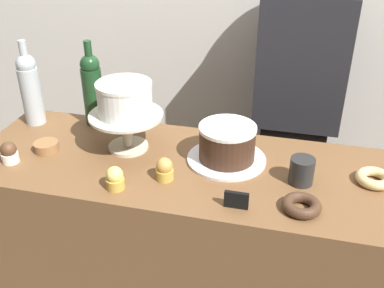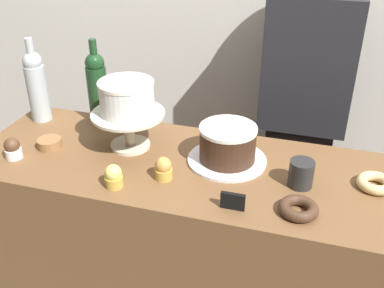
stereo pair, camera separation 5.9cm
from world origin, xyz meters
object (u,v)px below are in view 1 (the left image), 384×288
(cupcake_lemon, at_px, (115,179))
(price_sign_chalkboard, at_px, (236,200))
(wine_bottle_clear, at_px, (30,88))
(donut_chocolate, at_px, (302,205))
(cupcake_caramel, at_px, (165,169))
(barista_figure, at_px, (295,124))
(donut_glazed, at_px, (374,178))
(wine_bottle_green, at_px, (92,88))
(cupcake_chocolate, at_px, (9,153))
(cake_stand_pedestal, at_px, (127,125))
(white_layer_cake, at_px, (125,99))
(coffee_cup_ceramic, at_px, (302,171))
(cookie_stack, at_px, (46,147))
(chocolate_round_cake, at_px, (227,142))

(cupcake_lemon, bearing_deg, price_sign_chalkboard, -0.93)
(wine_bottle_clear, bearing_deg, donut_chocolate, -17.13)
(cupcake_caramel, height_order, price_sign_chalkboard, cupcake_caramel)
(cupcake_caramel, relative_size, barista_figure, 0.05)
(price_sign_chalkboard, bearing_deg, donut_glazed, 30.04)
(wine_bottle_green, height_order, barista_figure, barista_figure)
(donut_glazed, height_order, donut_chocolate, same)
(wine_bottle_green, relative_size, donut_chocolate, 2.91)
(donut_chocolate, bearing_deg, cupcake_chocolate, 178.21)
(cake_stand_pedestal, bearing_deg, white_layer_cake, 0.00)
(cupcake_lemon, height_order, donut_chocolate, cupcake_lemon)
(white_layer_cake, xyz_separation_m, wine_bottle_green, (-0.19, 0.16, -0.04))
(cake_stand_pedestal, xyz_separation_m, white_layer_cake, (0.00, 0.00, 0.10))
(coffee_cup_ceramic, bearing_deg, donut_chocolate, -86.83)
(cupcake_lemon, height_order, cookie_stack, cupcake_lemon)
(white_layer_cake, bearing_deg, cupcake_lemon, -78.00)
(price_sign_chalkboard, height_order, barista_figure, barista_figure)
(cupcake_lemon, distance_m, cookie_stack, 0.35)
(cupcake_lemon, height_order, cupcake_chocolate, same)
(wine_bottle_clear, bearing_deg, coffee_cup_ceramic, -9.76)
(cake_stand_pedestal, xyz_separation_m, chocolate_round_cake, (0.35, 0.00, -0.02))
(cookie_stack, distance_m, coffee_cup_ceramic, 0.86)
(chocolate_round_cake, distance_m, cupcake_caramel, 0.23)
(cupcake_lemon, relative_size, coffee_cup_ceramic, 0.87)
(wine_bottle_green, distance_m, wine_bottle_clear, 0.23)
(cake_stand_pedestal, xyz_separation_m, donut_glazed, (0.81, -0.02, -0.07))
(cupcake_lemon, bearing_deg, cupcake_chocolate, 171.89)
(chocolate_round_cake, distance_m, coffee_cup_ceramic, 0.26)
(cupcake_caramel, bearing_deg, cupcake_lemon, -146.82)
(barista_figure, bearing_deg, price_sign_chalkboard, -99.70)
(chocolate_round_cake, xyz_separation_m, price_sign_chalkboard, (0.07, -0.25, -0.04))
(wine_bottle_clear, height_order, barista_figure, barista_figure)
(chocolate_round_cake, xyz_separation_m, barista_figure, (0.21, 0.55, -0.18))
(cupcake_chocolate, xyz_separation_m, price_sign_chalkboard, (0.77, -0.06, -0.01))
(white_layer_cake, relative_size, donut_chocolate, 1.66)
(chocolate_round_cake, relative_size, wine_bottle_green, 0.58)
(donut_chocolate, distance_m, barista_figure, 0.78)
(chocolate_round_cake, distance_m, wine_bottle_clear, 0.78)
(wine_bottle_green, relative_size, barista_figure, 0.20)
(cupcake_chocolate, bearing_deg, cake_stand_pedestal, 27.89)
(cupcake_lemon, distance_m, donut_glazed, 0.80)
(donut_glazed, distance_m, barista_figure, 0.64)
(chocolate_round_cake, height_order, cookie_stack, chocolate_round_cake)
(cupcake_chocolate, distance_m, donut_glazed, 1.17)
(cake_stand_pedestal, height_order, cupcake_caramel, cake_stand_pedestal)
(cookie_stack, bearing_deg, price_sign_chalkboard, -12.95)
(wine_bottle_clear, height_order, cupcake_chocolate, wine_bottle_clear)
(white_layer_cake, bearing_deg, cake_stand_pedestal, 180.00)
(wine_bottle_green, distance_m, donut_glazed, 1.03)
(cupcake_caramel, xyz_separation_m, donut_chocolate, (0.42, -0.06, -0.02))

